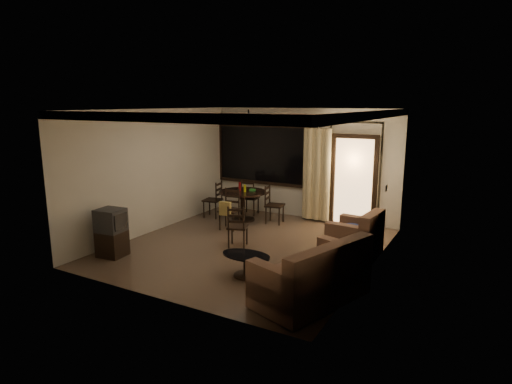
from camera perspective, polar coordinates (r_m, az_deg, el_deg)
The scene contains 12 objects.
ground at distance 8.96m, azimuth -0.94°, elevation -7.28°, with size 5.50×5.50×0.00m, color #7F6651.
room_shell at distance 9.86m, azimuth 7.24°, elevation 5.32°, with size 5.50×6.70×5.50m.
dining_table at distance 10.79m, azimuth -1.77°, elevation -0.72°, with size 1.19×1.19×0.97m.
dining_chair_west at distance 11.19m, azimuth -5.75°, elevation -1.92°, with size 0.48×0.48×0.95m.
dining_chair_east at distance 10.58m, azimuth 2.44°, elevation -2.67°, with size 0.48×0.48×0.95m.
dining_chair_south at distance 10.09m, azimuth -3.59°, elevation -3.28°, with size 0.48×0.53×0.95m.
dining_chair_north at distance 11.40m, azimuth -0.81°, elevation -1.60°, with size 0.48×0.48×0.95m.
tv_cabinet at distance 8.75m, azimuth -18.70°, elevation -5.14°, with size 0.54×0.50×0.94m.
sofa at distance 6.52m, azimuth 7.79°, elevation -11.36°, with size 1.46×1.98×0.95m.
armchair at distance 8.55m, azimuth 13.34°, elevation -5.97°, with size 0.96×0.96×0.88m.
coffee_table at distance 7.43m, azimuth -1.33°, elevation -9.27°, with size 0.89×0.53×0.39m.
side_chair at distance 8.88m, azimuth -2.45°, elevation -5.66°, with size 0.50×0.50×0.89m.
Camera 1 is at (4.25, -7.31, 2.94)m, focal length 30.00 mm.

